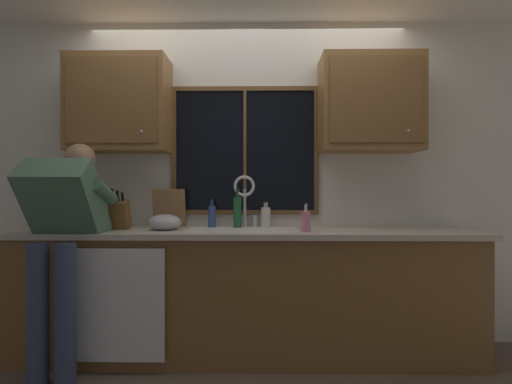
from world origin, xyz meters
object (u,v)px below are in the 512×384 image
cutting_board (169,208)px  bottle_green_glass (237,211)px  bottle_amber_small (266,216)px  mixing_bowl (165,222)px  knife_block (120,215)px  soap_dispenser (306,221)px  bottle_tall_clear (212,216)px  person_standing (64,229)px

cutting_board → bottle_green_glass: 0.54m
cutting_board → bottle_amber_small: size_ratio=1.48×
bottle_green_glass → bottle_amber_small: (0.22, 0.05, -0.04)m
bottle_amber_small → mixing_bowl: bearing=-163.2°
knife_block → soap_dispenser: bearing=-5.8°
bottle_green_glass → bottle_tall_clear: size_ratio=1.40×
cutting_board → bottle_tall_clear: 0.34m
person_standing → cutting_board: size_ratio=5.10×
person_standing → bottle_green_glass: person_standing is taller
cutting_board → soap_dispenser: bearing=-18.2°
bottle_amber_small → bottle_green_glass: bearing=-165.9°
bottle_green_glass → bottle_tall_clear: (-0.20, 0.03, -0.04)m
cutting_board → bottle_green_glass: size_ratio=0.99×
knife_block → mixing_bowl: knife_block is taller
person_standing → soap_dispenser: bearing=6.5°
mixing_bowl → bottle_tall_clear: size_ratio=1.10×
soap_dispenser → bottle_amber_small: size_ratio=0.96×
bottle_tall_clear → bottle_amber_small: 0.42m
knife_block → bottle_green_glass: (0.85, 0.14, 0.02)m
mixing_bowl → bottle_tall_clear: bearing=32.3°
mixing_bowl → bottle_tall_clear: bottle_tall_clear is taller
bottle_amber_small → bottle_tall_clear: bearing=-176.9°
person_standing → soap_dispenser: (1.60, 0.18, 0.04)m
soap_dispenser → mixing_bowl: bearing=173.6°
person_standing → bottle_green_glass: (1.11, 0.46, 0.09)m
cutting_board → bottle_tall_clear: (0.34, -0.03, -0.06)m
knife_block → bottle_amber_small: (1.07, 0.20, -0.03)m
person_standing → soap_dispenser: person_standing is taller
soap_dispenser → bottle_green_glass: (-0.49, 0.28, 0.05)m
cutting_board → soap_dispenser: cutting_board is taller
person_standing → knife_block: (0.26, 0.32, 0.07)m
person_standing → soap_dispenser: 1.62m
person_standing → bottle_amber_small: size_ratio=7.55×
knife_block → bottle_green_glass: bottle_green_glass is taller
bottle_tall_clear → bottle_amber_small: bottle_tall_clear is taller
person_standing → bottle_amber_small: bearing=21.3°
knife_block → bottle_tall_clear: (0.65, 0.18, -0.02)m
knife_block → cutting_board: bearing=32.8°
knife_block → bottle_tall_clear: size_ratio=1.48×
person_standing → bottle_amber_small: (1.33, 0.52, 0.05)m
knife_block → mixing_bowl: (0.33, -0.02, -0.05)m
soap_dispenser → bottle_tall_clear: (-0.69, 0.31, 0.01)m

